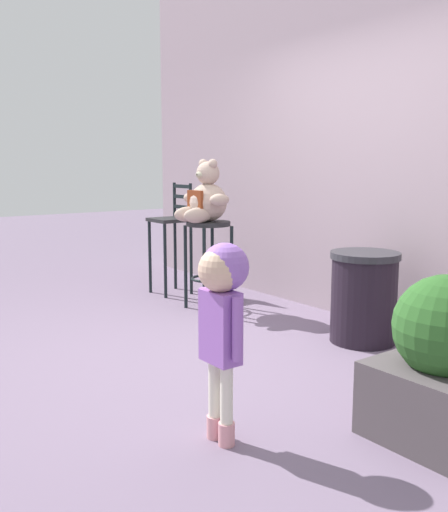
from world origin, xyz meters
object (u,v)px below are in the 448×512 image
Objects in this scene: teddy_bear at (206,199)px; child_walking at (222,299)px; bar_chair_empty at (172,229)px; planter_with_shrub at (444,365)px; trash_bin at (364,297)px; bar_stool_with_teddy at (208,247)px.

teddy_bear is 0.58× the size of child_walking.
bar_chair_empty reaches higher than planter_with_shrub.
teddy_bear is at bearing -165.74° from trash_bin.
bar_stool_with_teddy is at bearing 90.00° from teddy_bear.
planter_with_shrub is at bearing -36.31° from trash_bin.
planter_with_shrub is (1.24, -0.91, 0.03)m from trash_bin.
trash_bin is at bearing 14.26° from teddy_bear.
bar_chair_empty reaches higher than bar_stool_with_teddy.
bar_chair_empty is at bearing -161.42° from child_walking.
teddy_bear is at bearing -8.27° from bar_chair_empty.
planter_with_shrub is at bearing -10.84° from teddy_bear.
planter_with_shrub is at bearing -10.29° from bar_chair_empty.
teddy_bear is 0.85m from bar_chair_empty.
bar_chair_empty is (-2.28, -0.27, 0.33)m from trash_bin.
bar_chair_empty is 3.60m from planter_with_shrub.
trash_bin is at bearing 13.25° from bar_stool_with_teddy.
teddy_bear reaches higher than bar_stool_with_teddy.
teddy_bear reaches higher than trash_bin.
planter_with_shrub is (2.76, -0.56, -0.21)m from bar_stool_with_teddy.
teddy_bear is (0.00, -0.03, 0.44)m from bar_stool_with_teddy.
trash_bin is at bearing 155.42° from child_walking.
bar_stool_with_teddy is at bearing -6.20° from bar_chair_empty.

